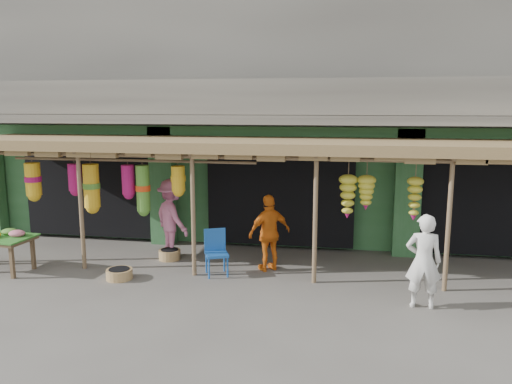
% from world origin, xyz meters
% --- Properties ---
extents(ground, '(80.00, 80.00, 0.00)m').
position_xyz_m(ground, '(0.00, 0.00, 0.00)').
color(ground, '#514C47').
rests_on(ground, ground).
extents(building, '(16.40, 6.80, 7.00)m').
position_xyz_m(building, '(-0.00, 4.87, 3.37)').
color(building, gray).
rests_on(building, ground).
extents(awning, '(14.00, 2.70, 2.79)m').
position_xyz_m(awning, '(-0.16, 0.80, 2.58)').
color(awning, brown).
rests_on(awning, ground).
extents(blue_chair, '(0.60, 0.61, 0.95)m').
position_xyz_m(blue_chair, '(-1.07, -0.03, 0.53)').
color(blue_chair, '#184EA0').
rests_on(blue_chair, ground).
extents(basket_mid, '(0.55, 0.55, 0.21)m').
position_xyz_m(basket_mid, '(-2.95, -0.70, 0.10)').
color(basket_mid, olive).
rests_on(basket_mid, ground).
extents(basket_right, '(0.57, 0.57, 0.23)m').
position_xyz_m(basket_right, '(-2.39, 0.75, 0.11)').
color(basket_right, '#A06F4A').
rests_on(basket_right, ground).
extents(person_front, '(0.63, 0.43, 1.68)m').
position_xyz_m(person_front, '(2.94, -1.10, 0.84)').
color(person_front, silver).
rests_on(person_front, ground).
extents(person_vendor, '(1.02, 0.91, 1.66)m').
position_xyz_m(person_vendor, '(0.00, 0.41, 0.83)').
color(person_vendor, orange).
rests_on(person_vendor, ground).
extents(person_shopper, '(1.34, 1.29, 1.83)m').
position_xyz_m(person_shopper, '(-2.42, 1.06, 0.92)').
color(person_shopper, pink).
rests_on(person_shopper, ground).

